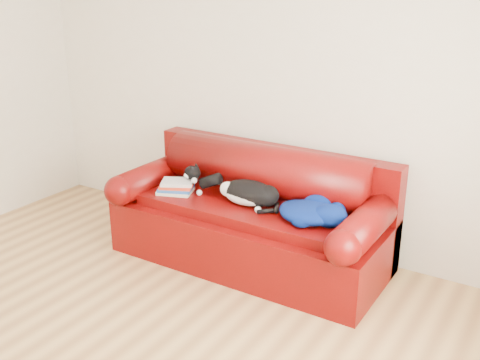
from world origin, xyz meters
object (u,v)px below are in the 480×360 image
object	(u,v)px
cat	(249,193)
sofa_base	(250,233)
book_stack	(177,187)
blanket	(312,211)

from	to	relation	value
cat	sofa_base	bearing A→B (deg)	109.09
sofa_base	book_stack	bearing A→B (deg)	-166.44
book_stack	blanket	distance (m)	1.14
book_stack	blanket	world-z (taller)	blanket
sofa_base	book_stack	size ratio (longest dim) A/B	6.60
blanket	sofa_base	bearing A→B (deg)	172.56
sofa_base	cat	xyz separation A→B (m)	(0.02, -0.06, 0.35)
sofa_base	cat	bearing A→B (deg)	-69.26
book_stack	blanket	xyz separation A→B (m)	(1.14, 0.07, 0.02)
sofa_base	blanket	distance (m)	0.64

